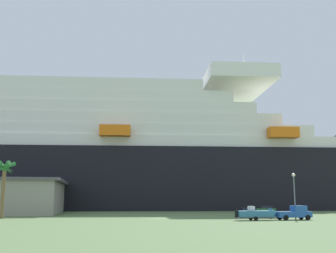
{
  "coord_description": "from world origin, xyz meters",
  "views": [
    {
      "loc": [
        -12.16,
        -68.72,
        3.42
      ],
      "look_at": [
        6.28,
        26.53,
        20.27
      ],
      "focal_mm": 43.92,
      "sensor_mm": 36.0,
      "label": 1
    }
  ],
  "objects_px": {
    "cruise_ship": "(41,157)",
    "street_lamp": "(294,189)",
    "small_boat_on_trailer": "(259,214)",
    "parked_car_black_coupe": "(250,212)",
    "parked_car_red_hatchback": "(33,211)",
    "parked_car_green_wagon": "(265,209)",
    "pickup_truck": "(294,213)",
    "palm_tree": "(4,173)"
  },
  "relations": [
    {
      "from": "pickup_truck",
      "to": "parked_car_red_hatchback",
      "type": "relative_size",
      "value": 1.29
    },
    {
      "from": "parked_car_black_coupe",
      "to": "parked_car_green_wagon",
      "type": "bearing_deg",
      "value": 56.85
    },
    {
      "from": "small_boat_on_trailer",
      "to": "street_lamp",
      "type": "bearing_deg",
      "value": 10.36
    },
    {
      "from": "pickup_truck",
      "to": "parked_car_black_coupe",
      "type": "distance_m",
      "value": 13.52
    },
    {
      "from": "parked_car_black_coupe",
      "to": "parked_car_red_hatchback",
      "type": "bearing_deg",
      "value": 159.26
    },
    {
      "from": "parked_car_green_wagon",
      "to": "small_boat_on_trailer",
      "type": "bearing_deg",
      "value": -115.74
    },
    {
      "from": "pickup_truck",
      "to": "small_boat_on_trailer",
      "type": "xyz_separation_m",
      "value": [
        -6.06,
        -0.21,
        -0.08
      ]
    },
    {
      "from": "small_boat_on_trailer",
      "to": "parked_car_red_hatchback",
      "type": "distance_m",
      "value": 46.83
    },
    {
      "from": "pickup_truck",
      "to": "parked_car_green_wagon",
      "type": "distance_m",
      "value": 29.01
    },
    {
      "from": "cruise_ship",
      "to": "parked_car_green_wagon",
      "type": "bearing_deg",
      "value": -34.08
    },
    {
      "from": "pickup_truck",
      "to": "small_boat_on_trailer",
      "type": "bearing_deg",
      "value": -178.06
    },
    {
      "from": "cruise_ship",
      "to": "parked_car_red_hatchback",
      "type": "bearing_deg",
      "value": -85.28
    },
    {
      "from": "cruise_ship",
      "to": "small_boat_on_trailer",
      "type": "xyz_separation_m",
      "value": [
        39.67,
        -64.26,
        -14.29
      ]
    },
    {
      "from": "small_boat_on_trailer",
      "to": "palm_tree",
      "type": "bearing_deg",
      "value": 162.06
    },
    {
      "from": "street_lamp",
      "to": "pickup_truck",
      "type": "bearing_deg",
      "value": -125.29
    },
    {
      "from": "cruise_ship",
      "to": "parked_car_green_wagon",
      "type": "distance_m",
      "value": 65.91
    },
    {
      "from": "pickup_truck",
      "to": "palm_tree",
      "type": "xyz_separation_m",
      "value": [
        -45.81,
        12.67,
        6.47
      ]
    },
    {
      "from": "parked_car_black_coupe",
      "to": "parked_car_red_hatchback",
      "type": "xyz_separation_m",
      "value": [
        -40.79,
        15.45,
        -0.0
      ]
    },
    {
      "from": "parked_car_red_hatchback",
      "to": "small_boat_on_trailer",
      "type": "bearing_deg",
      "value": -38.29
    },
    {
      "from": "cruise_ship",
      "to": "parked_car_black_coupe",
      "type": "xyz_separation_m",
      "value": [
        43.7,
        -50.69,
        -14.42
      ]
    },
    {
      "from": "cruise_ship",
      "to": "small_boat_on_trailer",
      "type": "distance_m",
      "value": 76.86
    },
    {
      "from": "street_lamp",
      "to": "parked_car_red_hatchback",
      "type": "distance_m",
      "value": 51.8
    },
    {
      "from": "small_boat_on_trailer",
      "to": "parked_car_black_coupe",
      "type": "xyz_separation_m",
      "value": [
        4.04,
        13.57,
        -0.13
      ]
    },
    {
      "from": "cruise_ship",
      "to": "street_lamp",
      "type": "relative_size",
      "value": 31.44
    },
    {
      "from": "street_lamp",
      "to": "parked_car_red_hatchback",
      "type": "xyz_separation_m",
      "value": [
        -43.54,
        27.78,
        -4.0
      ]
    },
    {
      "from": "parked_car_black_coupe",
      "to": "small_boat_on_trailer",
      "type": "bearing_deg",
      "value": -106.57
    },
    {
      "from": "parked_car_green_wagon",
      "to": "palm_tree",
      "type": "bearing_deg",
      "value": -163.96
    },
    {
      "from": "parked_car_green_wagon",
      "to": "parked_car_red_hatchback",
      "type": "relative_size",
      "value": 1.12
    },
    {
      "from": "street_lamp",
      "to": "parked_car_red_hatchback",
      "type": "bearing_deg",
      "value": 147.47
    },
    {
      "from": "palm_tree",
      "to": "parked_car_black_coupe",
      "type": "distance_m",
      "value": 44.31
    },
    {
      "from": "pickup_truck",
      "to": "street_lamp",
      "type": "relative_size",
      "value": 0.77
    },
    {
      "from": "cruise_ship",
      "to": "palm_tree",
      "type": "bearing_deg",
      "value": -90.1
    },
    {
      "from": "parked_car_red_hatchback",
      "to": "parked_car_black_coupe",
      "type": "bearing_deg",
      "value": -20.74
    },
    {
      "from": "cruise_ship",
      "to": "parked_car_green_wagon",
      "type": "relative_size",
      "value": 46.8
    },
    {
      "from": "palm_tree",
      "to": "street_lamp",
      "type": "bearing_deg",
      "value": -14.03
    },
    {
      "from": "small_boat_on_trailer",
      "to": "street_lamp",
      "type": "xyz_separation_m",
      "value": [
        6.79,
        1.24,
        3.87
      ]
    },
    {
      "from": "palm_tree",
      "to": "parked_car_red_hatchback",
      "type": "height_order",
      "value": "palm_tree"
    },
    {
      "from": "cruise_ship",
      "to": "street_lamp",
      "type": "distance_m",
      "value": 78.98
    },
    {
      "from": "cruise_ship",
      "to": "small_boat_on_trailer",
      "type": "bearing_deg",
      "value": -58.32
    },
    {
      "from": "parked_car_black_coupe",
      "to": "parked_car_green_wagon",
      "type": "distance_m",
      "value": 17.49
    },
    {
      "from": "pickup_truck",
      "to": "parked_car_red_hatchback",
      "type": "bearing_deg",
      "value": 146.06
    },
    {
      "from": "street_lamp",
      "to": "small_boat_on_trailer",
      "type": "bearing_deg",
      "value": -169.64
    }
  ]
}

